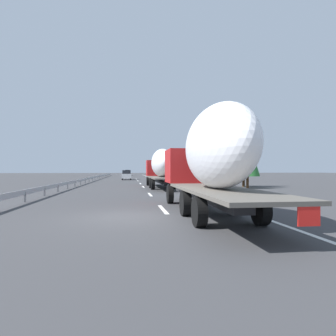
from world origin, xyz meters
TOP-DOWN VIEW (x-y plane):
  - ground_plane at (40.00, 0.00)m, footprint 260.00×260.00m
  - lane_stripe_0 at (2.00, -1.80)m, footprint 3.20×0.20m
  - lane_stripe_1 at (10.58, -1.80)m, footprint 3.20×0.20m
  - lane_stripe_2 at (20.95, -1.80)m, footprint 3.20×0.20m
  - lane_stripe_3 at (28.83, -1.80)m, footprint 3.20×0.20m
  - lane_stripe_4 at (38.95, -1.80)m, footprint 3.20×0.20m
  - lane_stripe_5 at (48.78, -1.80)m, footprint 3.20×0.20m
  - edge_line_right at (45.00, -5.50)m, footprint 110.00×0.20m
  - truck_lead at (19.02, -3.60)m, footprint 13.89×2.55m
  - truck_trailing at (0.04, -3.60)m, footprint 12.73×2.55m
  - car_white_van at (44.85, 0.21)m, footprint 4.64×1.80m
  - car_silver_hatch at (85.38, 0.17)m, footprint 4.79×1.77m
  - road_sign at (34.27, -6.70)m, footprint 0.10×0.90m
  - tree_0 at (19.62, -13.20)m, footprint 3.33×3.33m
  - tree_1 at (78.85, -11.81)m, footprint 3.64×3.64m
  - tree_2 at (39.94, -10.74)m, footprint 3.11×3.11m
  - tree_3 at (16.80, -12.47)m, footprint 2.54×2.54m
  - guardrail_median at (43.00, 6.00)m, footprint 94.00×0.10m

SIDE VIEW (x-z plane):
  - ground_plane at x=40.00m, z-range 0.00..0.00m
  - lane_stripe_0 at x=2.00m, z-range 0.00..0.01m
  - lane_stripe_1 at x=10.58m, z-range 0.00..0.01m
  - lane_stripe_2 at x=20.95m, z-range 0.00..0.01m
  - lane_stripe_3 at x=28.83m, z-range 0.00..0.01m
  - lane_stripe_4 at x=38.95m, z-range 0.00..0.01m
  - lane_stripe_5 at x=48.78m, z-range 0.00..0.01m
  - edge_line_right at x=45.00m, z-range 0.00..0.01m
  - guardrail_median at x=43.00m, z-range 0.20..0.96m
  - car_white_van at x=44.85m, z-range 0.01..1.87m
  - car_silver_hatch at x=85.38m, z-range 0.00..1.91m
  - truck_lead at x=19.02m, z-range 0.29..4.39m
  - road_sign at x=34.27m, z-range 0.65..4.13m
  - truck_trailing at x=0.04m, z-range 0.27..4.76m
  - tree_3 at x=16.80m, z-range 0.63..6.07m
  - tree_2 at x=39.94m, z-range 0.96..6.92m
  - tree_1 at x=78.85m, z-range 0.62..7.43m
  - tree_0 at x=19.62m, z-range 0.86..7.69m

